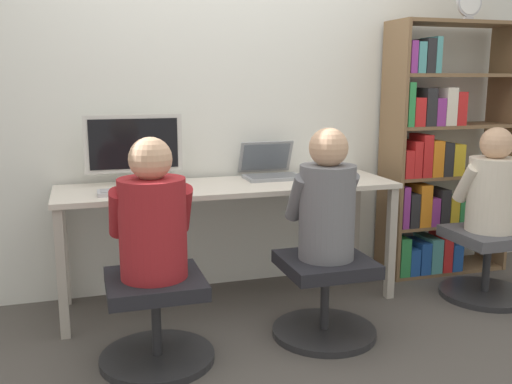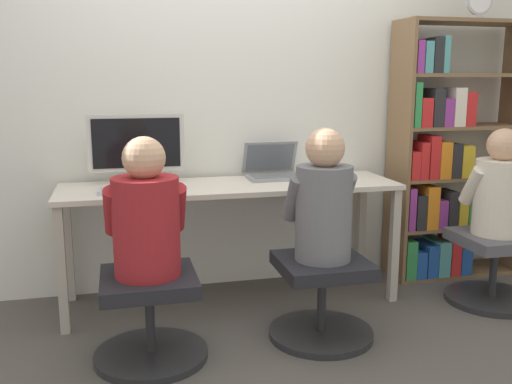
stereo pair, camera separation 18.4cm
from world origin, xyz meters
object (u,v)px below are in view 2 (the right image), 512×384
Objects in this scene: person_at_laptop at (323,202)px; keyboard at (133,190)px; person_near_shelf at (500,189)px; desktop_monitor at (137,147)px; office_chair_left at (150,314)px; bookshelf at (442,166)px; desk_clock at (479,1)px; office_chair_side at (494,266)px; office_chair_right at (322,296)px; laptop at (274,170)px; person_at_monitor at (146,216)px.

keyboard is at bearing 151.87° from person_at_laptop.
person_at_laptop reaches higher than person_near_shelf.
keyboard is at bearing -98.28° from desktop_monitor.
bookshelf is at bearing 20.49° from office_chair_left.
desk_clock is (0.14, -0.08, 1.08)m from bookshelf.
office_chair_side is (2.17, -0.30, -0.53)m from keyboard.
office_chair_right and office_chair_side have the same top height.
laptop is 0.52× the size of person_at_laptop.
person_at_monitor is (0.00, 0.00, 0.50)m from office_chair_left.
person_at_monitor is at bearing -162.66° from desk_clock.
person_at_laptop is at bearing -152.94° from desk_clock.
person_near_shelf is (2.17, -0.30, -0.04)m from keyboard.
bookshelf reaches higher than keyboard.
person_at_monitor is at bearing -89.79° from desktop_monitor.
office_chair_right is (0.95, -0.51, -0.53)m from keyboard.
office_chair_right is 0.82× the size of person_at_laptop.
person_near_shelf is at bearing -24.26° from laptop.
person_at_monitor is at bearing -173.49° from person_near_shelf.
desktop_monitor is 1.21m from person_at_laptop.
office_chair_side is 0.87× the size of person_near_shelf.
laptop is at bearing 174.56° from desk_clock.
laptop is 0.20× the size of bookshelf.
person_near_shelf reaches higher than office_chair_right.
laptop reaches higher than keyboard.
office_chair_left is at bearing -85.75° from keyboard.
bookshelf is at bearing 6.12° from keyboard.
bookshelf is (2.06, -0.03, -0.18)m from desktop_monitor.
office_chair_side is (-0.07, -0.45, -1.64)m from desk_clock.
office_chair_left is 0.87× the size of person_near_shelf.
person_at_laptop reaches higher than keyboard.
bookshelf is at bearing -2.42° from laptop.
desktop_monitor is 0.33× the size of bookshelf.
desktop_monitor reaches higher than office_chair_right.
desk_clock reaches higher than desktop_monitor.
office_chair_right is (0.92, -0.77, -0.74)m from desktop_monitor.
desktop_monitor is 1.09m from office_chair_left.
desk_clock is at bearing 17.34° from person_at_monitor.
office_chair_right is at bearing -28.35° from keyboard.
laptop is 0.79m from person_at_laptop.
office_chair_right is 0.32× the size of bookshelf.
bookshelf is 2.71× the size of person_near_shelf.
office_chair_left and office_chair_right have the same top height.
laptop is 1.19m from person_at_monitor.
desk_clock is (1.33, -0.13, 1.07)m from laptop.
person_at_laptop reaches higher than office_chair_side.
office_chair_side is at bearing -7.87° from keyboard.
laptop is 0.93× the size of keyboard.
office_chair_left is 1.05m from person_at_laptop.
person_near_shelf is at bearing 90.00° from office_chair_side.
office_chair_left and office_chair_side have the same top height.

